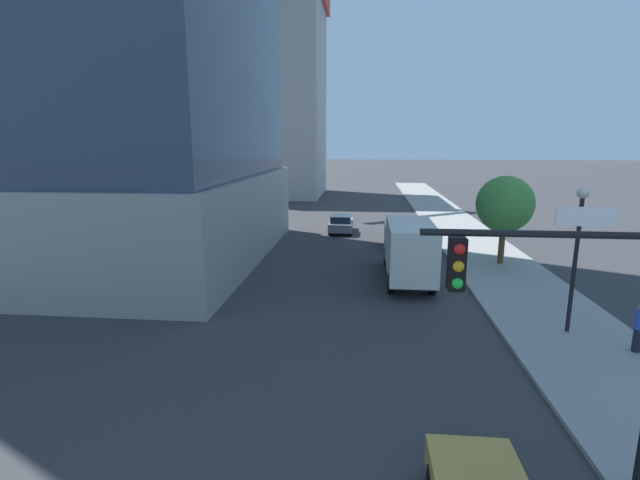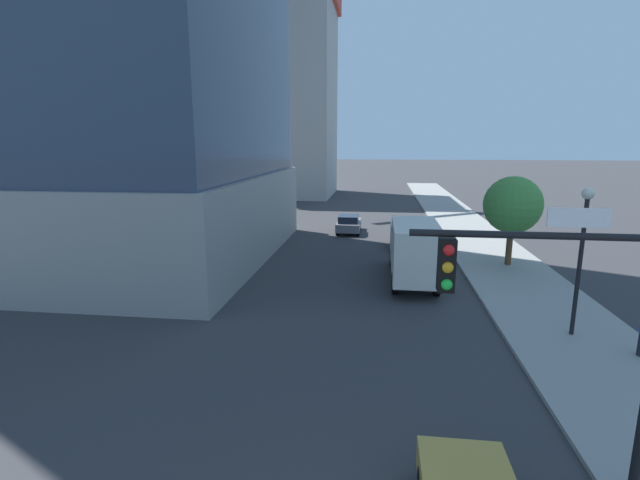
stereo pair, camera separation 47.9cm
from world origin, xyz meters
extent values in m
cube|color=gray|center=(8.07, 20.00, 0.07)|extent=(5.23, 120.00, 0.15)
cube|color=gray|center=(-16.39, 22.95, 2.67)|extent=(19.95, 20.87, 5.34)
cube|color=#B2AFA8|center=(-14.07, 60.05, 14.16)|extent=(15.96, 14.16, 28.31)
cube|color=gold|center=(-9.28, 55.80, 18.98)|extent=(0.90, 0.90, 37.95)
cylinder|color=black|center=(3.51, 3.80, 5.68)|extent=(4.69, 0.14, 0.14)
cube|color=black|center=(1.89, 3.80, 5.05)|extent=(0.32, 0.36, 1.05)
sphere|color=red|center=(1.89, 3.61, 5.39)|extent=(0.22, 0.22, 0.22)
sphere|color=orange|center=(1.89, 3.61, 5.05)|extent=(0.22, 0.22, 0.22)
sphere|color=green|center=(1.89, 3.61, 4.71)|extent=(0.22, 0.22, 0.22)
cube|color=white|center=(4.21, 3.80, 6.03)|extent=(1.10, 0.04, 0.36)
cylinder|color=black|center=(8.05, 12.65, 2.77)|extent=(0.16, 0.16, 5.24)
sphere|color=silver|center=(8.05, 12.65, 5.57)|extent=(0.44, 0.44, 0.44)
cylinder|color=brown|center=(8.38, 23.16, 1.33)|extent=(0.36, 0.36, 2.36)
sphere|color=#478E3D|center=(8.38, 23.16, 3.77)|extent=(3.37, 3.37, 3.37)
cube|color=black|center=(2.46, 27.95, 0.62)|extent=(1.72, 4.24, 0.63)
cube|color=#19212D|center=(2.46, 27.83, 1.21)|extent=(1.44, 1.89, 0.54)
cylinder|color=black|center=(1.70, 29.39, 0.35)|extent=(0.22, 0.71, 0.71)
cylinder|color=black|center=(3.21, 29.39, 0.35)|extent=(0.22, 0.71, 0.71)
cylinder|color=black|center=(1.70, 26.51, 0.35)|extent=(0.22, 0.71, 0.71)
cylinder|color=black|center=(3.21, 26.51, 0.35)|extent=(0.22, 0.71, 0.71)
cube|color=slate|center=(-1.88, 32.78, 0.63)|extent=(1.90, 4.13, 0.65)
cube|color=#19212D|center=(-1.88, 32.30, 1.23)|extent=(1.60, 2.12, 0.56)
cylinder|color=black|center=(-2.72, 34.19, 0.35)|extent=(0.22, 0.70, 0.70)
cylinder|color=black|center=(-1.05, 34.19, 0.35)|extent=(0.22, 0.70, 0.70)
cylinder|color=black|center=(-2.72, 31.38, 0.35)|extent=(0.22, 0.70, 0.70)
cylinder|color=black|center=(-1.05, 31.38, 0.35)|extent=(0.22, 0.70, 0.70)
cube|color=silver|center=(2.46, 22.41, 1.59)|extent=(2.31, 2.16, 1.92)
cube|color=silver|center=(2.46, 18.48, 1.97)|extent=(2.31, 5.40, 2.68)
cylinder|color=black|center=(1.44, 22.41, 0.53)|extent=(0.30, 1.06, 1.06)
cylinder|color=black|center=(3.47, 22.41, 0.53)|extent=(0.30, 1.06, 1.06)
cylinder|color=black|center=(1.44, 17.13, 0.53)|extent=(0.30, 1.06, 1.06)
cylinder|color=black|center=(3.47, 17.13, 0.53)|extent=(0.30, 1.06, 1.06)
cylinder|color=black|center=(9.70, 11.00, 0.57)|extent=(0.28, 0.28, 0.85)
cylinder|color=#2D4CB2|center=(9.70, 11.00, 1.33)|extent=(0.34, 0.34, 0.66)
camera|label=1|loc=(0.09, -5.18, 7.39)|focal=25.97mm
camera|label=2|loc=(0.56, -5.13, 7.39)|focal=25.97mm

